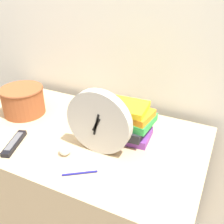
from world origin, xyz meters
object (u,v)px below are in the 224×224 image
Objects in this scene: desk_clock at (99,122)px; basket at (23,100)px; book_stack at (124,120)px; tv_remote at (14,143)px; pen at (80,173)px; crumpled_paper_ball at (65,150)px.

basket is (-0.50, 0.11, -0.06)m from desk_clock.
book_stack reaches higher than tv_remote.
book_stack is 0.48m from tv_remote.
pen is (0.00, -0.16, -0.13)m from desk_clock.
crumpled_paper_ball is 0.43× the size of pen.
book_stack is at bearing 55.28° from crumpled_paper_ball.
desk_clock is 1.04× the size of book_stack.
pen is at bearing -98.31° from book_stack.
desk_clock reaches higher than crumpled_paper_ball.
book_stack is 5.46× the size of crumpled_paper_ball.
basket is at bearing 167.39° from desk_clock.
basket is at bearing -176.60° from book_stack.
book_stack is at bearing 72.45° from desk_clock.
desk_clock is 1.26× the size of basket.
tv_remote is at bearing -57.08° from basket.
desk_clock is 0.18m from crumpled_paper_ball.
desk_clock is 0.39m from tv_remote.
desk_clock reaches higher than pen.
tv_remote is 0.24m from crumpled_paper_ball.
book_stack reaches higher than crumpled_paper_ball.
desk_clock reaches higher than book_stack.
crumpled_paper_ball is (-0.16, -0.23, -0.05)m from book_stack.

